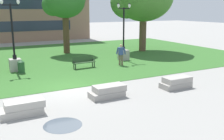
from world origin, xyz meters
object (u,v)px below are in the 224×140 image
concrete_block_right (176,83)px  person_bystander_near_lawn (121,54)px  park_bench_near_left (84,61)px  lamp_post_right (15,57)px  trash_bin (21,66)px  concrete_block_left (108,92)px  lamp_post_left (124,49)px  concrete_block_center (23,108)px

concrete_block_right → person_bystander_near_lawn: bearing=88.3°
park_bench_near_left → lamp_post_right: (-4.87, 1.37, 0.54)m
person_bystander_near_lawn → trash_bin: bearing=172.4°
concrete_block_left → concrete_block_right: 4.33m
lamp_post_left → person_bystander_near_lawn: 2.36m
concrete_block_center → lamp_post_left: size_ratio=0.38×
concrete_block_center → lamp_post_right: lamp_post_right is taller
concrete_block_right → lamp_post_right: size_ratio=0.35×
concrete_block_right → lamp_post_right: 11.74m
concrete_block_left → concrete_block_right: (4.32, -0.34, 0.00)m
concrete_block_center → trash_bin: (1.21, 7.93, 0.20)m
concrete_block_center → lamp_post_right: bearing=84.0°
lamp_post_left → lamp_post_right: (-9.28, -0.03, 0.04)m
concrete_block_center → park_bench_near_left: 9.44m
concrete_block_left → lamp_post_left: bearing=55.3°
park_bench_near_left → trash_bin: (-4.59, 0.50, -0.04)m
concrete_block_left → lamp_post_right: bearing=111.9°
concrete_block_right → park_bench_near_left: (-2.85, 7.44, 0.23)m
park_bench_near_left → lamp_post_right: 5.09m
trash_bin → person_bystander_near_lawn: 7.73m
concrete_block_left → park_bench_near_left: (1.46, 7.10, 0.23)m
concrete_block_left → lamp_post_right: lamp_post_right is taller
concrete_block_left → park_bench_near_left: bearing=78.3°
park_bench_near_left → lamp_post_left: (4.41, 1.40, 0.50)m
concrete_block_right → trash_bin: bearing=133.1°
concrete_block_center → lamp_post_right: size_ratio=0.36×
concrete_block_left → trash_bin: 8.22m
concrete_block_right → lamp_post_left: size_ratio=0.36×
park_bench_near_left → person_bystander_near_lawn: person_bystander_near_lawn is taller
lamp_post_right → person_bystander_near_lawn: (7.92, -1.89, -0.10)m
concrete_block_right → lamp_post_left: 9.01m
lamp_post_right → trash_bin: lamp_post_right is taller
concrete_block_right → park_bench_near_left: bearing=111.0°
concrete_block_right → lamp_post_left: (1.56, 8.85, 0.73)m
concrete_block_left → trash_bin: (-3.12, 7.60, 0.20)m
person_bystander_near_lawn → park_bench_near_left: bearing=170.3°
concrete_block_center → lamp_post_left: 13.53m
concrete_block_left → trash_bin: size_ratio=1.95×
park_bench_near_left → concrete_block_center: bearing=-127.9°
person_bystander_near_lawn → concrete_block_right: bearing=-91.7°
lamp_post_left → lamp_post_right: bearing=-179.8°
concrete_block_left → person_bystander_near_lawn: bearing=55.5°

